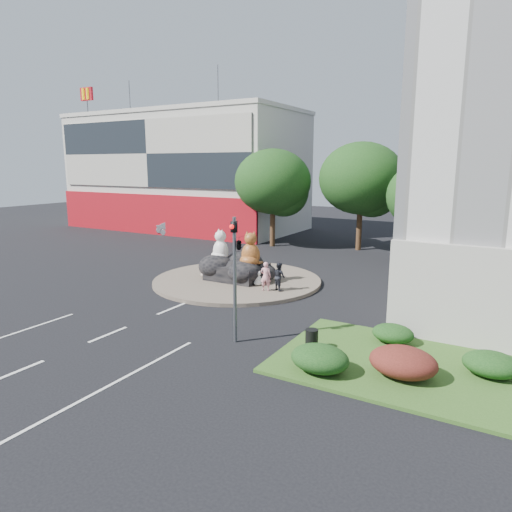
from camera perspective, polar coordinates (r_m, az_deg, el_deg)
The scene contains 22 objects.
ground at distance 20.18m, azimuth -17.99°, elevation -9.34°, with size 120.00×120.00×0.00m, color black.
roundabout_island at distance 27.46m, azimuth -2.37°, elevation -3.07°, with size 10.00×10.00×0.20m, color brown.
rock_plinth at distance 27.33m, azimuth -2.38°, elevation -1.95°, with size 3.20×2.60×0.90m, color black, non-canonical shape.
shophouse_block at distance 51.69m, azimuth -8.74°, elevation 10.40°, with size 25.20×12.30×17.40m.
grass_verge at distance 17.04m, azimuth 20.22°, elevation -13.19°, with size 10.00×6.00×0.12m, color #2C501A.
tree_left at distance 39.05m, azimuth 2.25°, elevation 8.87°, with size 6.46×6.46×8.27m.
tree_mid at distance 38.20m, azimuth 13.14°, elevation 9.00°, with size 6.84×6.84×8.76m.
tree_right at distance 32.98m, azimuth 21.03°, elevation 6.60°, with size 5.70×5.70×7.30m.
hedge_near_green at distance 15.78m, azimuth 7.98°, elevation -12.57°, with size 2.00×1.60×0.90m, color #103310.
hedge_red at distance 15.99m, azimuth 17.91°, elevation -12.52°, with size 2.20×1.76×0.99m, color #471812.
hedge_mid_green at distance 17.17m, azimuth 27.35°, elevation -11.92°, with size 1.80×1.44×0.81m, color #103310.
hedge_back_green at distance 18.78m, azimuth 16.74°, elevation -9.26°, with size 1.60×1.28×0.72m, color #103310.
traffic_light at distance 17.43m, azimuth -2.43°, elevation 0.37°, with size 0.44×1.24×5.00m.
street_lamp at distance 20.61m, azimuth 25.79°, elevation 3.58°, with size 2.34×0.22×8.06m.
cat_white at distance 27.74m, azimuth -4.45°, elevation 1.32°, with size 1.22×1.06×2.03m, color white, non-canonical shape.
cat_tabby at distance 26.38m, azimuth -0.67°, elevation 0.90°, with size 1.26×1.09×2.10m, color #B36F25, non-canonical shape.
kitten_calico at distance 27.89m, azimuth -6.44°, elevation -1.78°, with size 0.52×0.45×0.87m, color beige, non-canonical shape.
kitten_white at distance 25.90m, azimuth 0.27°, elevation -2.75°, with size 0.51×0.44×0.85m, color white, non-canonical shape.
pedestrian_pink at distance 24.71m, azimuth 1.22°, elevation -2.55°, with size 0.58×0.38×1.60m, color pink.
pedestrian_dark at distance 24.83m, azimuth 2.91°, elevation -2.56°, with size 0.75×0.59×1.55m, color black.
parked_car at distance 46.11m, azimuth -9.79°, elevation 3.41°, with size 1.45×4.17×1.37m, color #AEB1B6.
litter_bin at distance 17.55m, azimuth 6.97°, elevation -10.27°, with size 0.48×0.48×0.75m, color black.
Camera 1 is at (14.31, -12.42, 6.94)m, focal length 32.00 mm.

